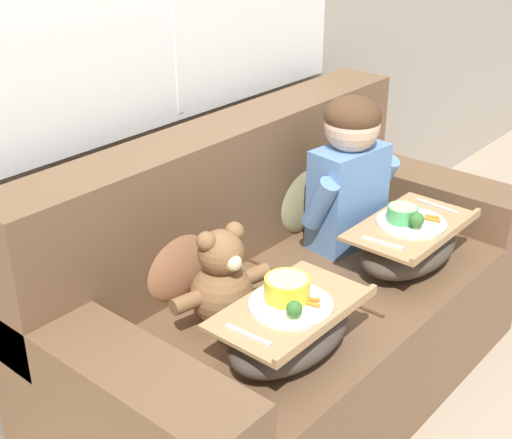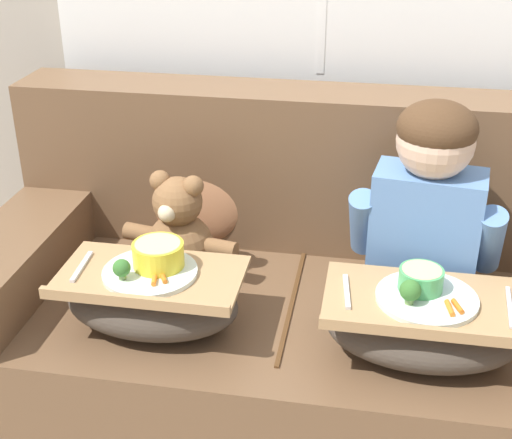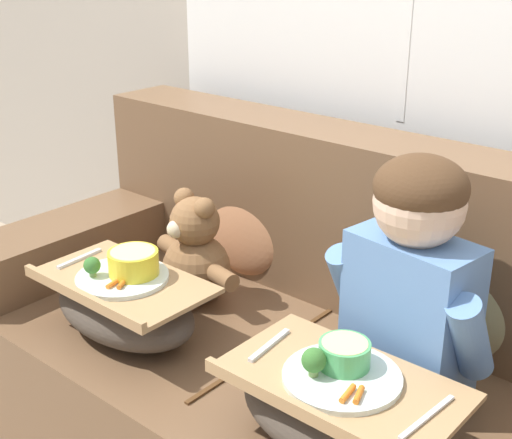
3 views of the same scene
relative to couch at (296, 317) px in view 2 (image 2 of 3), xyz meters
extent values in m
plane|color=tan|center=(0.00, -0.06, -0.34)|extent=(14.00, 14.00, 0.00)
cube|color=brown|center=(0.00, -0.06, -0.11)|extent=(1.77, 0.88, 0.46)
cube|color=brown|center=(0.00, 0.27, 0.36)|extent=(1.77, 0.22, 0.48)
cube|color=brown|center=(-0.78, -0.06, 0.20)|extent=(0.22, 0.88, 0.16)
cube|color=#513219|center=(0.00, -0.08, 0.13)|extent=(0.01, 0.62, 0.01)
ellipsoid|color=tan|center=(0.33, 0.19, 0.30)|extent=(0.36, 0.18, 0.38)
ellipsoid|color=#B2754C|center=(-0.33, 0.19, 0.30)|extent=(0.33, 0.16, 0.34)
cube|color=#5B84BC|center=(0.33, -0.03, 0.31)|extent=(0.29, 0.19, 0.37)
sphere|color=beige|center=(0.33, -0.03, 0.58)|extent=(0.19, 0.19, 0.19)
ellipsoid|color=#4C331E|center=(0.33, -0.03, 0.61)|extent=(0.20, 0.20, 0.14)
cylinder|color=#5B84BC|center=(0.17, -0.02, 0.34)|extent=(0.09, 0.16, 0.21)
cylinder|color=#5B84BC|center=(0.49, -0.06, 0.34)|extent=(0.09, 0.16, 0.21)
sphere|color=brown|center=(-0.33, -0.03, 0.22)|extent=(0.19, 0.19, 0.19)
sphere|color=brown|center=(-0.33, -0.03, 0.36)|extent=(0.14, 0.14, 0.14)
sphere|color=brown|center=(-0.38, -0.02, 0.41)|extent=(0.06, 0.06, 0.06)
sphere|color=brown|center=(-0.28, -0.04, 0.41)|extent=(0.06, 0.06, 0.06)
sphere|color=beige|center=(-0.35, -0.09, 0.35)|extent=(0.05, 0.05, 0.05)
sphere|color=black|center=(-0.35, -0.10, 0.36)|extent=(0.02, 0.02, 0.02)
cylinder|color=brown|center=(-0.45, 0.00, 0.24)|extent=(0.10, 0.07, 0.05)
cylinder|color=brown|center=(-0.21, -0.05, 0.24)|extent=(0.10, 0.07, 0.05)
cylinder|color=brown|center=(-0.39, -0.11, 0.15)|extent=(0.07, 0.09, 0.05)
cylinder|color=brown|center=(-0.31, -0.13, 0.15)|extent=(0.07, 0.09, 0.05)
ellipsoid|color=#473D33|center=(0.33, -0.29, 0.20)|extent=(0.45, 0.27, 0.15)
cube|color=tan|center=(0.33, -0.29, 0.28)|extent=(0.47, 0.28, 0.01)
cube|color=tan|center=(0.33, -0.42, 0.29)|extent=(0.47, 0.02, 0.02)
cylinder|color=silver|center=(0.33, -0.29, 0.29)|extent=(0.24, 0.24, 0.01)
cylinder|color=#4CAD60|center=(0.32, -0.26, 0.32)|extent=(0.10, 0.10, 0.05)
cylinder|color=#E5D189|center=(0.32, -0.26, 0.34)|extent=(0.09, 0.09, 0.01)
sphere|color=#38702D|center=(0.29, -0.32, 0.33)|extent=(0.05, 0.05, 0.05)
cylinder|color=#7A9E56|center=(0.29, -0.32, 0.30)|extent=(0.02, 0.02, 0.02)
cylinder|color=orange|center=(0.38, -0.34, 0.30)|extent=(0.02, 0.06, 0.01)
cylinder|color=orange|center=(0.40, -0.33, 0.30)|extent=(0.03, 0.05, 0.01)
cube|color=silver|center=(0.15, -0.29, 0.29)|extent=(0.03, 0.14, 0.01)
cube|color=silver|center=(0.52, -0.29, 0.29)|extent=(0.02, 0.17, 0.01)
ellipsoid|color=#473D33|center=(-0.33, -0.29, 0.20)|extent=(0.44, 0.26, 0.15)
cube|color=tan|center=(-0.33, -0.29, 0.28)|extent=(0.46, 0.27, 0.01)
cube|color=tan|center=(-0.33, -0.41, 0.29)|extent=(0.46, 0.02, 0.02)
cylinder|color=silver|center=(-0.33, -0.29, 0.29)|extent=(0.23, 0.23, 0.01)
cylinder|color=yellow|center=(-0.32, -0.26, 0.32)|extent=(0.13, 0.13, 0.06)
cylinder|color=#E5D189|center=(-0.32, -0.26, 0.35)|extent=(0.11, 0.11, 0.01)
sphere|color=#38702D|center=(-0.38, -0.34, 0.32)|extent=(0.04, 0.04, 0.04)
cylinder|color=#7A9E56|center=(-0.38, -0.34, 0.30)|extent=(0.02, 0.02, 0.02)
cylinder|color=orange|center=(-0.31, -0.33, 0.30)|extent=(0.03, 0.06, 0.01)
cylinder|color=orange|center=(-0.29, -0.32, 0.30)|extent=(0.04, 0.05, 0.01)
cube|color=silver|center=(-0.51, -0.29, 0.29)|extent=(0.02, 0.14, 0.01)
camera|label=1|loc=(-1.65, -1.28, 1.36)|focal=50.00mm
camera|label=2|loc=(0.19, -1.72, 1.19)|focal=50.00mm
camera|label=3|loc=(0.97, -1.29, 1.09)|focal=50.00mm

